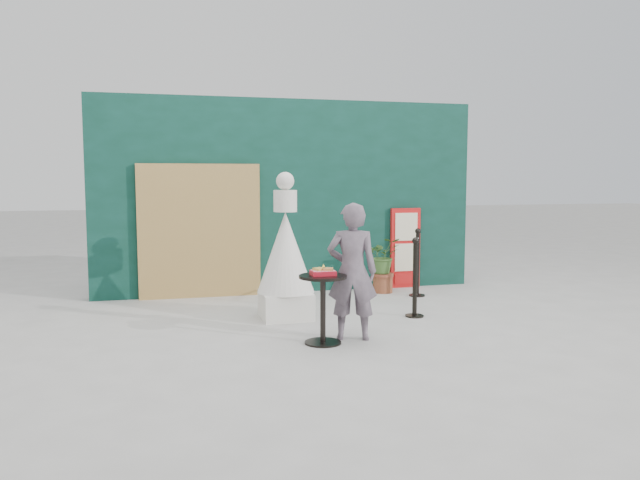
{
  "coord_description": "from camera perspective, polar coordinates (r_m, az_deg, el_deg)",
  "views": [
    {
      "loc": [
        -2.01,
        -6.47,
        1.8
      ],
      "look_at": [
        0.0,
        1.2,
        1.0
      ],
      "focal_mm": 35.0,
      "sensor_mm": 36.0,
      "label": 1
    }
  ],
  "objects": [
    {
      "name": "ground",
      "position": [
        7.01,
        2.51,
        -9.12
      ],
      "size": [
        60.0,
        60.0,
        0.0
      ],
      "primitive_type": "plane",
      "color": "#ADAAA5",
      "rests_on": "ground"
    },
    {
      "name": "back_wall",
      "position": [
        9.83,
        -2.88,
        4.0
      ],
      "size": [
        6.0,
        0.3,
        3.0
      ],
      "primitive_type": "cube",
      "color": "#0A3024",
      "rests_on": "ground"
    },
    {
      "name": "bamboo_fence",
      "position": [
        9.46,
        -10.93,
        0.81
      ],
      "size": [
        1.8,
        0.08,
        2.0
      ],
      "primitive_type": "cube",
      "color": "tan",
      "rests_on": "ground"
    },
    {
      "name": "woman",
      "position": [
        6.91,
        2.95,
        -2.89
      ],
      "size": [
        0.64,
        0.51,
        1.52
      ],
      "primitive_type": "imported",
      "rotation": [
        0.0,
        0.0,
        2.84
      ],
      "color": "slate",
      "rests_on": "ground"
    },
    {
      "name": "menu_board",
      "position": [
        10.27,
        7.8,
        -0.72
      ],
      "size": [
        0.5,
        0.07,
        1.3
      ],
      "color": "red",
      "rests_on": "ground"
    },
    {
      "name": "statue",
      "position": [
        7.93,
        -3.17,
        -1.77
      ],
      "size": [
        0.73,
        0.73,
        1.87
      ],
      "color": "white",
      "rests_on": "ground"
    },
    {
      "name": "cafe_table",
      "position": [
        6.75,
        0.27,
        -5.35
      ],
      "size": [
        0.52,
        0.52,
        0.75
      ],
      "color": "black",
      "rests_on": "ground"
    },
    {
      "name": "food_basket",
      "position": [
        6.71,
        0.28,
        -2.92
      ],
      "size": [
        0.26,
        0.19,
        0.11
      ],
      "color": "#B61323",
      "rests_on": "cafe_table"
    },
    {
      "name": "planter",
      "position": [
        9.79,
        5.77,
        -1.89
      ],
      "size": [
        0.51,
        0.44,
        0.87
      ],
      "color": "brown",
      "rests_on": "ground"
    },
    {
      "name": "stanchion_barrier",
      "position": [
        8.85,
        8.8,
        -2.79
      ],
      "size": [
        0.84,
        1.54,
        1.03
      ],
      "color": "black",
      "rests_on": "ground"
    }
  ]
}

